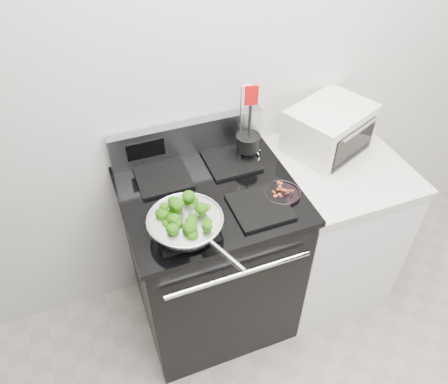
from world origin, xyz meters
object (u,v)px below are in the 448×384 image
bacon_plate (282,191)px  toaster_oven (329,128)px  utensil_holder (248,146)px  skillet (186,224)px  gas_range (211,257)px

bacon_plate → toaster_oven: size_ratio=0.34×
utensil_holder → toaster_oven: bearing=12.2°
skillet → utensil_holder: size_ratio=1.17×
gas_range → utensil_holder: 0.61m
skillet → gas_range: bearing=28.0°
gas_range → bacon_plate: gas_range is taller
gas_range → utensil_holder: (0.25, 0.17, 0.53)m
gas_range → skillet: (-0.17, -0.19, 0.51)m
skillet → toaster_oven: toaster_oven is taller
toaster_oven → utensil_holder: bearing=153.8°
gas_range → utensil_holder: bearing=33.2°
gas_range → bacon_plate: 0.58m
gas_range → bacon_plate: size_ratio=6.88×
utensil_holder → toaster_oven: 0.43m
gas_range → toaster_oven: bearing=11.6°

